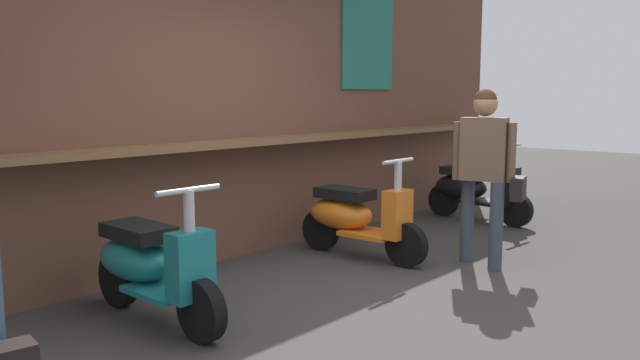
% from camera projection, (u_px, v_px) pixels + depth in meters
% --- Properties ---
extents(ground_plane, '(28.86, 28.86, 0.00)m').
position_uv_depth(ground_plane, '(378.00, 311.00, 4.49)').
color(ground_plane, '#383533').
extents(market_stall_facade, '(10.31, 0.61, 3.24)m').
position_uv_depth(market_stall_facade, '(195.00, 85.00, 5.58)').
color(market_stall_facade, brown).
rests_on(market_stall_facade, ground_plane).
extents(scooter_teal, '(0.46, 1.40, 0.97)m').
position_uv_depth(scooter_teal, '(149.00, 264.00, 4.27)').
color(scooter_teal, '#197075').
rests_on(scooter_teal, ground_plane).
extents(scooter_orange, '(0.46, 1.40, 0.97)m').
position_uv_depth(scooter_orange, '(354.00, 217.00, 5.97)').
color(scooter_orange, orange).
rests_on(scooter_orange, ground_plane).
extents(scooter_black, '(0.49, 1.40, 0.97)m').
position_uv_depth(scooter_black, '(473.00, 189.00, 7.72)').
color(scooter_black, black).
rests_on(scooter_black, ground_plane).
extents(shopper_with_handbag, '(0.39, 0.64, 1.59)m').
position_uv_depth(shopper_with_handbag, '(485.00, 161.00, 5.55)').
color(shopper_with_handbag, '#383D4C').
rests_on(shopper_with_handbag, ground_plane).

